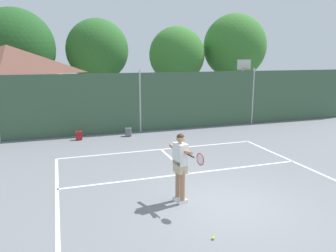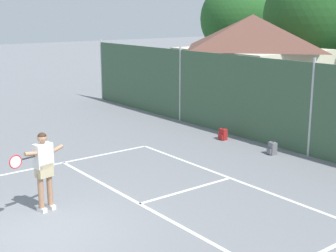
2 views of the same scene
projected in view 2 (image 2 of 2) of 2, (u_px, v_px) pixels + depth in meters
The scene contains 7 objects.
ground_plane at pixel (41, 232), 10.05m from camera, with size 120.00×120.00×0.00m, color slate.
court_markings at pixel (70, 224), 10.44m from camera, with size 8.30×11.10×0.01m.
chainlink_fence at pixel (311, 110), 15.06m from camera, with size 26.09×0.09×3.11m.
clubhouse_building at pixel (251, 61), 22.22m from camera, with size 6.05×5.56×4.37m.
tennis_player at pixel (43, 164), 10.90m from camera, with size 0.43×1.40×1.85m.
backpack_red at pixel (223, 134), 17.27m from camera, with size 0.29×0.26×0.46m.
backpack_grey at pixel (272, 149), 15.49m from camera, with size 0.32×0.30×0.46m.
Camera 2 is at (8.96, -3.57, 4.47)m, focal length 51.55 mm.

